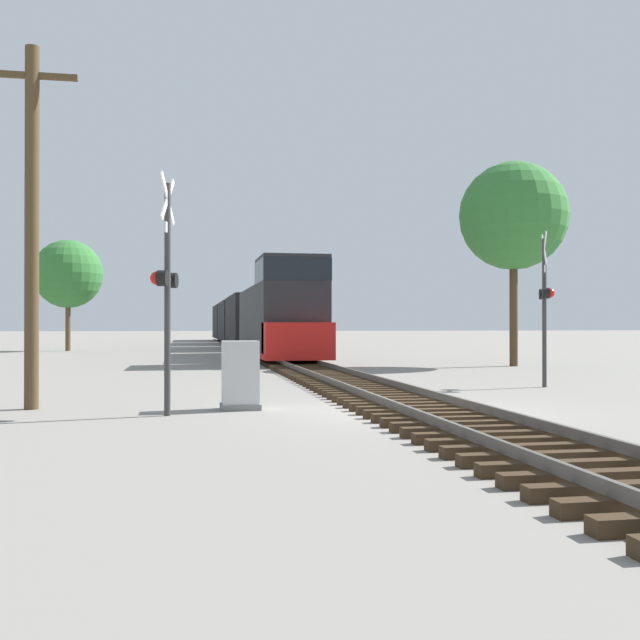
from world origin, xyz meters
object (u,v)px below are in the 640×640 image
relay_cabinet (240,376)px  tree_mid_background (68,274)px  crossing_signal_far (545,299)px  freight_train (244,321)px  utility_pole (32,221)px  tree_far_right (513,216)px  crossing_signal_near (166,283)px

relay_cabinet → tree_mid_background: tree_mid_background is taller
crossing_signal_far → relay_cabinet: size_ratio=3.06×
freight_train → utility_pole: bearing=-100.4°
freight_train → tree_far_right: size_ratio=6.82×
crossing_signal_near → utility_pole: utility_pole is taller
relay_cabinet → utility_pole: 5.33m
tree_far_right → freight_train: bearing=107.7°
crossing_signal_near → crossing_signal_far: 11.28m
crossing_signal_near → relay_cabinet: size_ratio=3.28×
tree_far_right → crossing_signal_near: bearing=-133.2°
tree_far_right → utility_pole: bearing=-141.6°
freight_train → crossing_signal_near: freight_train is taller
utility_pole → crossing_signal_near: bearing=-30.4°
crossing_signal_far → relay_cabinet: (-8.75, -3.97, -1.76)m
tree_mid_background → crossing_signal_far: bearing=-61.7°
crossing_signal_near → tree_far_right: size_ratio=0.54×
freight_train → tree_far_right: tree_far_right is taller
freight_train → tree_mid_background: (-12.17, -5.94, 3.10)m
tree_mid_background → tree_far_right: bearing=-46.6°
crossing_signal_far → tree_far_right: size_ratio=0.50×
crossing_signal_near → tree_far_right: bearing=150.8°
utility_pole → tree_mid_background: 35.96m
utility_pole → tree_mid_background: size_ratio=1.01×
crossing_signal_far → utility_pole: 13.42m
tree_far_right → relay_cabinet: bearing=-131.6°
crossing_signal_far → crossing_signal_near: bearing=134.6°
freight_train → utility_pole: size_ratio=7.84×
relay_cabinet → crossing_signal_near: bearing=-151.1°
crossing_signal_far → utility_pole: bearing=123.2°
crossing_signal_far → tree_mid_background: bearing=47.8°
crossing_signal_far → relay_cabinet: 9.77m
crossing_signal_near → tree_mid_background: size_ratio=0.62×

